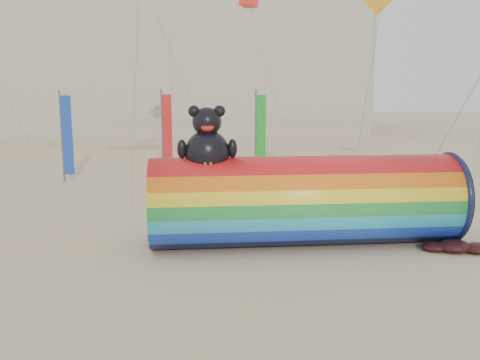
{
  "coord_description": "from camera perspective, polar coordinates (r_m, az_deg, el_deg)",
  "views": [
    {
      "loc": [
        -1.21,
        -16.14,
        5.69
      ],
      "look_at": [
        0.5,
        1.5,
        2.4
      ],
      "focal_mm": 40.0,
      "sensor_mm": 36.0,
      "label": 1
    }
  ],
  "objects": [
    {
      "name": "ground",
      "position": [
        17.16,
        -1.19,
        -8.85
      ],
      "size": [
        160.0,
        160.0,
        0.0
      ],
      "primitive_type": "plane",
      "color": "#CCB58C",
      "rests_on": "ground"
    },
    {
      "name": "hotel_building",
      "position": [
        63.19,
        -15.85,
        14.33
      ],
      "size": [
        60.4,
        15.4,
        20.6
      ],
      "color": "#B7AD99",
      "rests_on": "ground"
    },
    {
      "name": "windsock_assembly",
      "position": [
        18.86,
        6.89,
        -1.93
      ],
      "size": [
        10.79,
        3.28,
        4.97
      ],
      "color": "red",
      "rests_on": "ground"
    },
    {
      "name": "kite_handler",
      "position": [
        20.82,
        18.05,
        -3.36
      ],
      "size": [
        0.67,
        0.46,
        1.77
      ],
      "primitive_type": "imported",
      "rotation": [
        0.0,
        0.0,
        3.2
      ],
      "color": "#525359",
      "rests_on": "ground"
    },
    {
      "name": "fabric_bundle",
      "position": [
        19.69,
        22.36,
        -6.58
      ],
      "size": [
        2.62,
        1.35,
        0.41
      ],
      "color": "#380B0A",
      "rests_on": "ground"
    },
    {
      "name": "festival_banners",
      "position": [
        31.83,
        -7.98,
        4.92
      ],
      "size": [
        11.75,
        1.72,
        5.2
      ],
      "color": "#59595E",
      "rests_on": "ground"
    }
  ]
}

